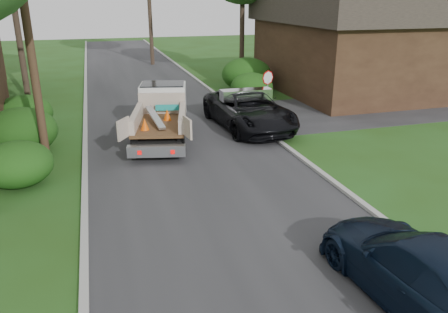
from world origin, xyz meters
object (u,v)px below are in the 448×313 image
house_right (350,43)px  black_pickup (249,110)px  stop_sign (268,84)px  utility_pole (27,24)px  flatbed_truck (162,110)px  navy_suv (423,272)px

house_right → black_pickup: bearing=-144.9°
stop_sign → utility_pole: (-10.68, -4.02, 3.40)m
flatbed_truck → navy_suv: bearing=-63.4°
house_right → black_pickup: size_ratio=2.03×
black_pickup → navy_suv: size_ratio=1.21×
utility_pole → black_pickup: size_ratio=1.57×
utility_pole → house_right: size_ratio=0.77×
house_right → navy_suv: 22.66m
house_right → navy_suv: house_right is taller
black_pickup → flatbed_truck: bearing=178.3°
flatbed_truck → navy_suv: size_ratio=1.18×
navy_suv → stop_sign: bearing=-102.9°
black_pickup → navy_suv: 13.42m
stop_sign → flatbed_truck: (-5.83, -1.75, -0.57)m
stop_sign → navy_suv: size_ratio=0.47×
utility_pole → black_pickup: utility_pole is taller
stop_sign → navy_suv: 15.25m
stop_sign → house_right: 9.37m
stop_sign → black_pickup: stop_sign is taller
utility_pole → house_right: 20.66m
stop_sign → house_right: bearing=32.7°
stop_sign → black_pickup: 2.44m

